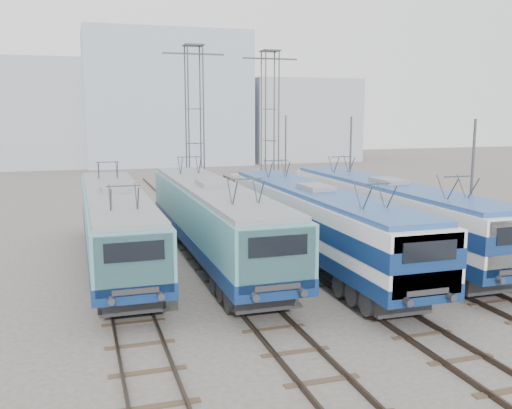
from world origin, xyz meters
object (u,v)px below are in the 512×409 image
object	(u,v)px
locomotive_far_left	(116,221)
mast_front	(471,197)
locomotive_far_right	(389,210)
catenary_tower_west	(195,121)
locomotive_center_right	(317,219)
catenary_tower_east	(270,120)
locomotive_center_left	(213,217)
mast_rear	(286,157)
mast_mid	(350,171)

from	to	relation	value
locomotive_far_left	mast_front	xyz separation A→B (m)	(15.35, -5.57, 1.27)
locomotive_far_right	catenary_tower_west	size ratio (longest dim) A/B	1.52
locomotive_center_right	catenary_tower_west	xyz separation A→B (m)	(-2.25, 17.24, 4.32)
catenary_tower_east	locomotive_far_right	bearing A→B (deg)	-89.21
locomotive_center_left	mast_front	world-z (taller)	mast_front
locomotive_center_right	mast_front	bearing A→B (deg)	-23.46
locomotive_center_right	mast_rear	bearing A→B (deg)	73.36
catenary_tower_east	mast_mid	world-z (taller)	catenary_tower_east
catenary_tower_west	mast_rear	size ratio (longest dim) A/B	1.71
locomotive_center_left	locomotive_far_right	world-z (taller)	locomotive_center_left
catenary_tower_west	mast_rear	world-z (taller)	catenary_tower_west
mast_mid	mast_rear	bearing A→B (deg)	90.00
mast_front	locomotive_far_right	bearing A→B (deg)	115.57
locomotive_center_left	catenary_tower_east	xyz separation A→B (m)	(8.75, 17.20, 4.31)
mast_rear	mast_mid	bearing A→B (deg)	-90.00
locomotive_far_left	locomotive_far_right	world-z (taller)	locomotive_far_right
locomotive_center_right	mast_rear	distance (m)	22.20
mast_front	mast_rear	xyz separation A→B (m)	(0.00, 24.00, 0.00)
locomotive_far_left	catenary_tower_east	distance (m)	21.57
catenary_tower_west	catenary_tower_east	size ratio (longest dim) A/B	1.00
locomotive_center_right	locomotive_far_right	bearing A→B (deg)	13.88
locomotive_far_left	mast_front	distance (m)	16.38
locomotive_far_right	catenary_tower_east	distance (m)	18.64
catenary_tower_east	mast_rear	size ratio (longest dim) A/B	1.71
locomotive_center_right	catenary_tower_east	bearing A→B (deg)	77.55
locomotive_far_right	mast_rear	distance (m)	20.25
locomotive_center_left	locomotive_center_right	size ratio (longest dim) A/B	1.03
locomotive_center_left	catenary_tower_west	distance (m)	15.96
locomotive_center_right	catenary_tower_east	distance (m)	20.18
locomotive_center_right	mast_front	distance (m)	7.02
locomotive_far_left	catenary_tower_east	size ratio (longest dim) A/B	1.49
locomotive_center_left	locomotive_far_right	xyz separation A→B (m)	(9.00, -0.93, 0.00)
locomotive_far_left	locomotive_center_left	size ratio (longest dim) A/B	0.95
mast_front	mast_mid	xyz separation A→B (m)	(0.00, 12.00, 0.00)
catenary_tower_west	mast_front	distance (m)	22.00
locomotive_center_left	catenary_tower_east	world-z (taller)	catenary_tower_east
locomotive_center_right	catenary_tower_east	world-z (taller)	catenary_tower_east
catenary_tower_west	mast_mid	world-z (taller)	catenary_tower_west
locomotive_center_left	mast_front	distance (m)	11.92
locomotive_center_left	mast_mid	size ratio (longest dim) A/B	2.68
locomotive_far_left	catenary_tower_east	world-z (taller)	catenary_tower_east
mast_front	locomotive_center_left	bearing A→B (deg)	156.14
mast_front	locomotive_far_left	bearing A→B (deg)	160.07
catenary_tower_east	mast_front	world-z (taller)	catenary_tower_east
mast_rear	locomotive_center_left	bearing A→B (deg)	-119.47
locomotive_far_left	locomotive_center_right	xyz separation A→B (m)	(9.00, -2.81, 0.10)
locomotive_center_left	catenary_tower_east	bearing A→B (deg)	63.04
mast_front	mast_mid	world-z (taller)	same
mast_front	mast_rear	bearing A→B (deg)	90.00
mast_mid	locomotive_far_left	bearing A→B (deg)	-157.26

